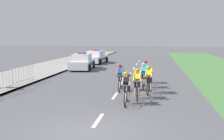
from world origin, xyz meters
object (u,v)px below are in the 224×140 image
at_px(police_car_nearest, 82,62).
at_px(cyclist_third, 149,79).
at_px(police_car_second, 96,57).
at_px(cyclist_second, 137,83).
at_px(cyclist_fourth, 121,77).
at_px(crowd_barrier_rear, 24,74).
at_px(cyclist_fifth, 144,75).
at_px(cyclist_sixth, 145,71).
at_px(cyclist_lead, 127,87).

bearing_deg(police_car_nearest, cyclist_third, -55.84).
xyz_separation_m(cyclist_third, police_car_second, (-6.49, 15.36, -0.11)).
distance_m(cyclist_second, cyclist_fourth, 2.10).
relative_size(cyclist_second, police_car_second, 0.38).
distance_m(cyclist_fourth, crowd_barrier_rear, 6.55).
relative_size(cyclist_fourth, cyclist_fifth, 1.00).
xyz_separation_m(cyclist_sixth, police_car_second, (-6.16, 12.32, -0.11)).
relative_size(cyclist_sixth, police_car_nearest, 0.38).
xyz_separation_m(cyclist_lead, cyclist_sixth, (0.62, 5.54, 0.00)).
distance_m(cyclist_fourth, cyclist_sixth, 2.89).
distance_m(cyclist_third, cyclist_fourth, 1.68).
distance_m(cyclist_fourth, police_car_second, 15.68).
xyz_separation_m(cyclist_third, cyclist_fifth, (-0.34, 1.47, 0.00)).
bearing_deg(cyclist_sixth, cyclist_fourth, -116.52).
bearing_deg(cyclist_fourth, cyclist_lead, -77.25).
relative_size(police_car_second, crowd_barrier_rear, 1.95).
relative_size(cyclist_fourth, cyclist_sixth, 1.00).
bearing_deg(crowd_barrier_rear, cyclist_fifth, -0.13).
xyz_separation_m(cyclist_fourth, police_car_second, (-4.87, 14.90, -0.11)).
bearing_deg(cyclist_fourth, cyclist_fifth, 38.57).
height_order(cyclist_lead, cyclist_sixth, same).
height_order(police_car_nearest, crowd_barrier_rear, police_car_nearest).
height_order(cyclist_lead, cyclist_fifth, same).
relative_size(cyclist_fifth, cyclist_sixth, 1.00).
height_order(cyclist_lead, crowd_barrier_rear, cyclist_lead).
bearing_deg(police_car_nearest, cyclist_fourth, -61.83).
bearing_deg(cyclist_fifth, police_car_nearest, 127.22).
distance_m(cyclist_third, police_car_nearest, 11.55).
height_order(cyclist_third, cyclist_sixth, same).
bearing_deg(cyclist_fifth, cyclist_third, -76.84).
height_order(cyclist_second, police_car_second, police_car_second).
relative_size(cyclist_third, crowd_barrier_rear, 0.74).
height_order(cyclist_lead, cyclist_fourth, same).
height_order(cyclist_lead, police_car_second, police_car_second).
xyz_separation_m(cyclist_second, cyclist_fifth, (0.21, 2.82, 0.00)).
distance_m(cyclist_third, cyclist_sixth, 3.06).
distance_m(police_car_second, crowd_barrier_rear, 13.96).
height_order(cyclist_sixth, police_car_second, police_car_second).
bearing_deg(cyclist_third, cyclist_lead, -110.74).
bearing_deg(police_car_second, cyclist_fifth, -66.15).
bearing_deg(cyclist_second, cyclist_sixth, 86.96).
bearing_deg(cyclist_second, police_car_nearest, 118.52).
bearing_deg(cyclist_fifth, crowd_barrier_rear, 179.87).
relative_size(cyclist_lead, cyclist_third, 1.00).
relative_size(cyclist_second, cyclist_fourth, 1.00).
bearing_deg(cyclist_third, crowd_barrier_rear, 169.56).
height_order(cyclist_lead, cyclist_third, same).
relative_size(cyclist_third, cyclist_fifth, 1.00).
bearing_deg(cyclist_lead, crowd_barrier_rear, 150.83).
relative_size(cyclist_lead, police_car_second, 0.38).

